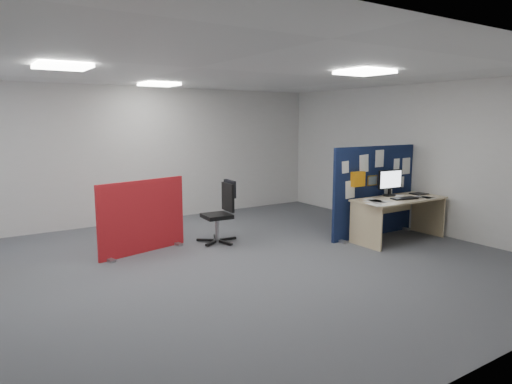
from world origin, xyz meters
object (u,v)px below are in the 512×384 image
main_desk (397,208)px  red_divider (143,217)px  monitor_main (390,182)px  office_chair (222,208)px  navy_divider (374,191)px

main_desk → red_divider: size_ratio=1.12×
main_desk → monitor_main: 0.48m
main_desk → office_chair: bearing=149.4°
navy_divider → main_desk: bearing=-74.8°
navy_divider → red_divider: 3.98m
monitor_main → navy_divider: bearing=131.1°
office_chair → monitor_main: bearing=-22.2°
red_divider → office_chair: bearing=-19.5°
navy_divider → red_divider: (-3.78, 1.23, -0.25)m
office_chair → navy_divider: bearing=-19.7°
navy_divider → office_chair: 2.69m
main_desk → red_divider: bearing=157.0°
monitor_main → office_chair: bearing=157.1°
red_divider → office_chair: size_ratio=1.45×
monitor_main → red_divider: bearing=163.5°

